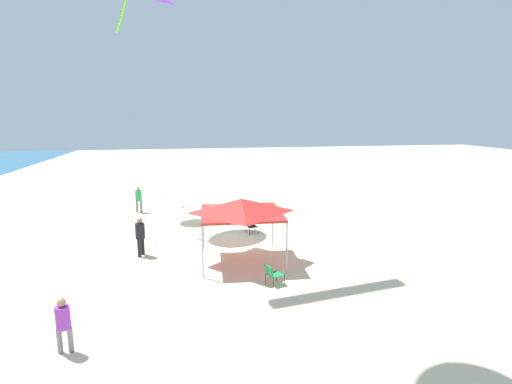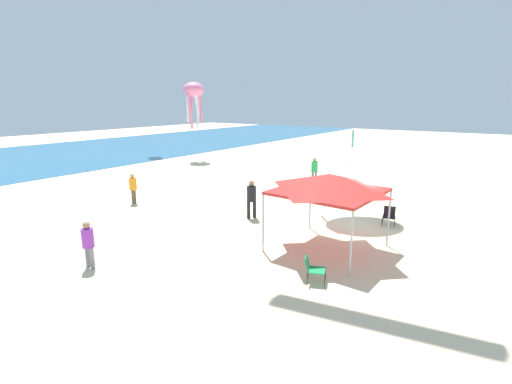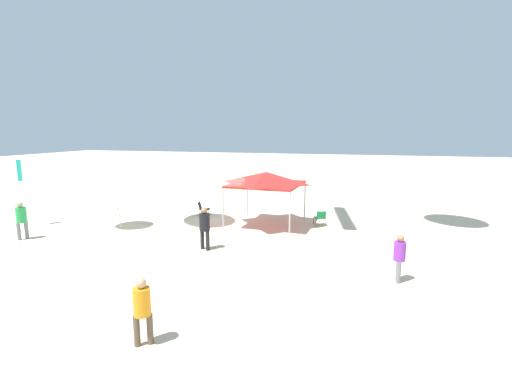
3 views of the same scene
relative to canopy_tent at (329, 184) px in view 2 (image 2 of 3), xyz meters
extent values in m
cube|color=beige|center=(2.25, 0.02, -2.54)|extent=(120.00, 120.00, 0.10)
cylinder|color=#B7B7BC|center=(-1.79, -1.58, -1.41)|extent=(0.07, 0.07, 2.15)
cylinder|color=#B7B7BC|center=(1.58, -1.79, -1.41)|extent=(0.07, 0.07, 2.15)
cylinder|color=#B7B7BC|center=(-1.58, 1.79, -1.41)|extent=(0.07, 0.07, 2.15)
cylinder|color=#B7B7BC|center=(1.79, 1.58, -1.41)|extent=(0.07, 0.07, 2.15)
cube|color=red|center=(0.00, 0.00, -0.28)|extent=(3.65, 3.66, 0.10)
pyramid|color=red|center=(0.00, 0.00, 0.06)|extent=(3.57, 3.59, 0.59)
cylinder|color=silver|center=(7.13, 2.49, -1.43)|extent=(0.30, 0.16, 2.12)
cone|color=white|center=(7.26, 2.43, -0.53)|extent=(1.95, 1.92, 0.67)
cylinder|color=black|center=(3.69, -0.98, -2.29)|extent=(0.02, 0.02, 0.40)
cylinder|color=black|center=(3.80, -1.49, -2.29)|extent=(0.02, 0.02, 0.40)
cylinder|color=black|center=(4.20, -0.87, -2.29)|extent=(0.02, 0.02, 0.40)
cylinder|color=black|center=(4.31, -1.38, -2.29)|extent=(0.02, 0.02, 0.40)
cube|color=black|center=(4.00, -1.18, -2.09)|extent=(0.62, 0.62, 0.03)
cube|color=black|center=(4.28, -1.12, -1.88)|extent=(0.23, 0.51, 0.41)
cylinder|color=black|center=(-2.84, -1.22, -2.29)|extent=(0.02, 0.02, 0.40)
cylinder|color=black|center=(-2.36, -1.04, -2.29)|extent=(0.02, 0.02, 0.40)
cylinder|color=black|center=(-3.03, -0.74, -2.29)|extent=(0.02, 0.02, 0.40)
cylinder|color=black|center=(-2.55, -0.55, -2.29)|extent=(0.02, 0.02, 0.40)
cube|color=#198C4C|center=(-2.69, -0.89, -2.09)|extent=(0.67, 0.67, 0.03)
cube|color=#198C4C|center=(-2.80, -0.62, -1.88)|extent=(0.51, 0.30, 0.41)
cylinder|color=silver|center=(11.85, 3.59, -0.69)|extent=(0.06, 0.06, 3.59)
cube|color=teal|center=(12.03, 3.59, 0.45)|extent=(0.30, 0.02, 1.10)
cylinder|color=black|center=(1.36, 4.53, -2.07)|extent=(0.16, 0.16, 0.83)
cylinder|color=black|center=(1.65, 4.40, -2.07)|extent=(0.16, 0.16, 0.83)
cylinder|color=black|center=(1.51, 4.46, -1.30)|extent=(0.43, 0.43, 0.72)
sphere|color=#A87A56|center=(1.51, 4.46, -0.81)|extent=(0.27, 0.27, 0.27)
cylinder|color=slate|center=(10.06, 5.26, -2.09)|extent=(0.16, 0.16, 0.80)
cylinder|color=slate|center=(10.19, 5.55, -2.09)|extent=(0.16, 0.16, 0.80)
cylinder|color=green|center=(10.12, 5.40, -1.33)|extent=(0.42, 0.42, 0.70)
sphere|color=tan|center=(10.12, 5.40, -0.85)|extent=(0.26, 0.26, 0.26)
cylinder|color=slate|center=(-5.95, 5.89, -2.12)|extent=(0.14, 0.14, 0.73)
cylinder|color=slate|center=(-5.97, 5.61, -2.12)|extent=(0.14, 0.14, 0.73)
cylinder|color=purple|center=(-5.96, 5.75, -1.44)|extent=(0.38, 0.38, 0.63)
sphere|color=#A87A56|center=(-5.96, 5.75, -1.01)|extent=(0.24, 0.24, 0.24)
cylinder|color=brown|center=(0.20, 11.30, -2.11)|extent=(0.15, 0.15, 0.75)
cylinder|color=brown|center=(-0.04, 11.13, -2.11)|extent=(0.15, 0.15, 0.75)
cylinder|color=orange|center=(0.08, 11.21, -1.42)|extent=(0.39, 0.39, 0.65)
sphere|color=tan|center=(0.08, 11.21, -0.97)|extent=(0.24, 0.24, 0.24)
ellipsoid|color=pink|center=(13.61, 19.37, 3.89)|extent=(1.87, 1.87, 1.37)
cylinder|color=pink|center=(13.85, 19.92, 2.52)|extent=(0.30, 0.40, 2.00)
cylinder|color=white|center=(13.25, 19.85, 2.24)|extent=(0.37, 0.42, 2.55)
cylinder|color=pink|center=(13.01, 19.30, 1.97)|extent=(0.53, 0.26, 3.09)
cylinder|color=white|center=(13.37, 18.81, 2.52)|extent=(0.30, 0.40, 2.00)
cylinder|color=pink|center=(13.97, 18.88, 2.24)|extent=(0.37, 0.42, 2.55)
cylinder|color=white|center=(14.21, 19.43, 1.97)|extent=(0.53, 0.26, 3.09)
camera|label=1|loc=(-16.43, 2.44, 3.86)|focal=27.53mm
camera|label=2|loc=(-12.40, -5.30, 2.88)|focal=26.43mm
camera|label=3|loc=(-4.54, 17.96, 2.44)|focal=25.50mm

